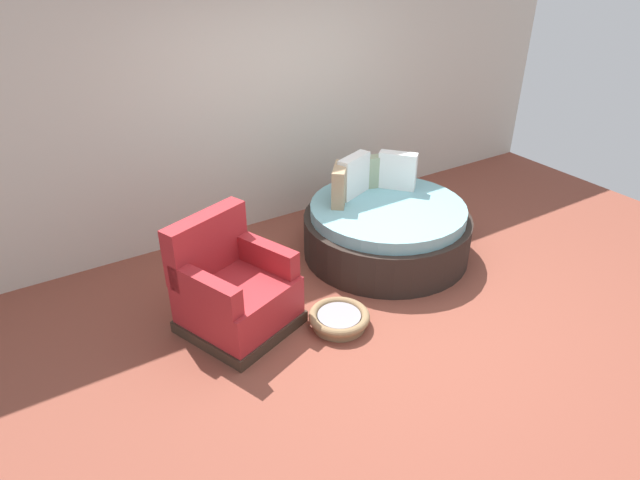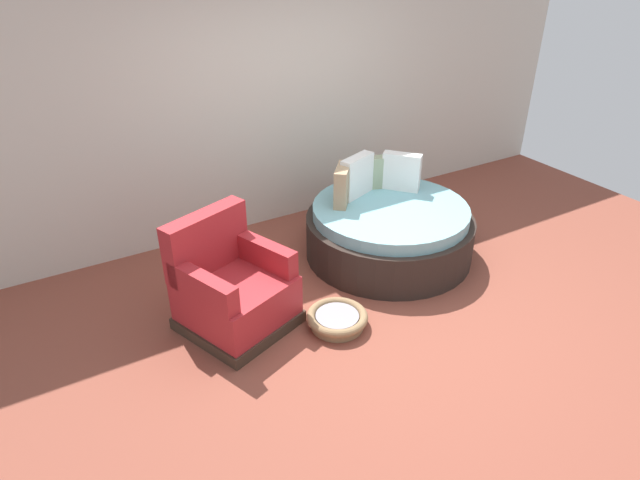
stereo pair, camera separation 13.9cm
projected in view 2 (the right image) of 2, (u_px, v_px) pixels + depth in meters
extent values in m
cube|color=brown|center=(385.00, 315.00, 4.70)|extent=(8.00, 8.00, 0.02)
cube|color=beige|center=(268.00, 99.00, 5.64)|extent=(8.00, 0.12, 2.71)
cylinder|color=#2D231E|center=(389.00, 236.00, 5.47)|extent=(1.65, 1.65, 0.42)
cylinder|color=#7AB7C1|center=(390.00, 211.00, 5.34)|extent=(1.52, 1.52, 0.12)
cube|color=white|center=(401.00, 172.00, 5.56)|extent=(0.34, 0.37, 0.38)
cube|color=#93A37F|center=(376.00, 172.00, 5.62)|extent=(0.35, 0.21, 0.33)
cube|color=white|center=(357.00, 176.00, 5.43)|extent=(0.42, 0.26, 0.41)
cube|color=tan|center=(342.00, 185.00, 5.29)|extent=(0.33, 0.36, 0.37)
cube|color=#38281E|center=(239.00, 320.00, 4.56)|extent=(1.02, 1.02, 0.10)
cube|color=#A32328|center=(237.00, 298.00, 4.45)|extent=(0.98, 0.98, 0.34)
cube|color=#A32328|center=(206.00, 241.00, 4.41)|extent=(0.77, 0.41, 0.50)
cube|color=#A32328|center=(202.00, 287.00, 4.09)|extent=(0.35, 0.68, 0.22)
cube|color=#A32328|center=(263.00, 253.00, 4.52)|extent=(0.35, 0.68, 0.22)
cylinder|color=#8E704C|center=(337.00, 323.00, 4.55)|extent=(0.44, 0.44, 0.06)
torus|color=#8E704C|center=(337.00, 317.00, 4.52)|extent=(0.51, 0.51, 0.07)
cylinder|color=gray|center=(337.00, 318.00, 4.52)|extent=(0.36, 0.36, 0.05)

